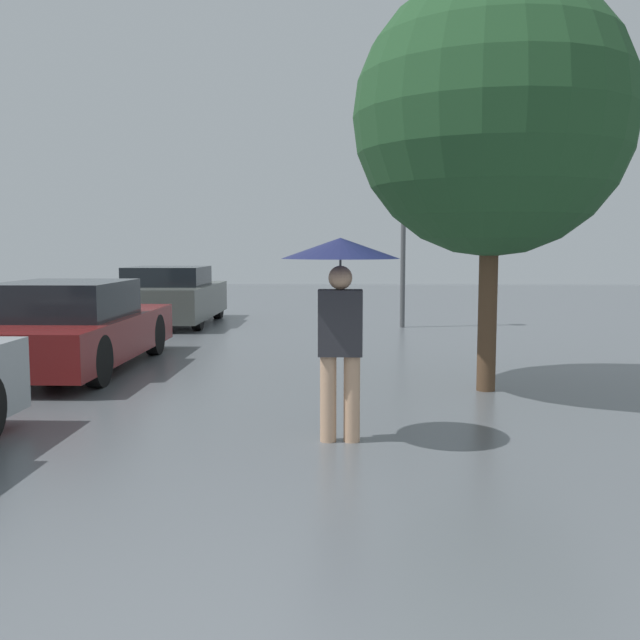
# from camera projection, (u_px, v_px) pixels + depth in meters

# --- Properties ---
(pedestrian) EXTENTS (1.01, 1.01, 1.78)m
(pedestrian) POSITION_uv_depth(u_px,v_px,m) (340.00, 280.00, 6.10)
(pedestrian) COLOR tan
(pedestrian) RESTS_ON ground_plane
(parked_car_middle) EXTENTS (1.79, 4.25, 1.23)m
(parked_car_middle) POSITION_uv_depth(u_px,v_px,m) (71.00, 328.00, 9.88)
(parked_car_middle) COLOR maroon
(parked_car_middle) RESTS_ON ground_plane
(parked_car_farthest) EXTENTS (1.88, 3.87, 1.27)m
(parked_car_farthest) POSITION_uv_depth(u_px,v_px,m) (170.00, 297.00, 15.68)
(parked_car_farthest) COLOR #4C514C
(parked_car_farthest) RESTS_ON ground_plane
(tree) EXTENTS (3.18, 3.18, 4.77)m
(tree) POSITION_uv_depth(u_px,v_px,m) (492.00, 118.00, 8.13)
(tree) COLOR brown
(tree) RESTS_ON ground_plane
(street_lamp) EXTENTS (0.34, 0.34, 4.20)m
(street_lamp) POSITION_uv_depth(u_px,v_px,m) (404.00, 186.00, 14.77)
(street_lamp) COLOR #515456
(street_lamp) RESTS_ON ground_plane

